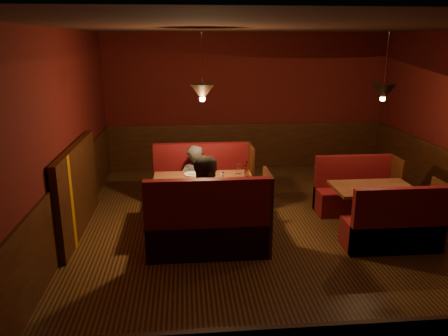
{
  "coord_description": "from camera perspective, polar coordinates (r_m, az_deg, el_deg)",
  "views": [
    {
      "loc": [
        -1.34,
        -5.79,
        2.73
      ],
      "look_at": [
        -0.78,
        0.28,
        0.95
      ],
      "focal_mm": 35.0,
      "sensor_mm": 36.0,
      "label": 1
    }
  ],
  "objects": [
    {
      "name": "diner_a",
      "position": [
        7.04,
        -3.94,
        -0.15
      ],
      "size": [
        0.64,
        0.54,
        1.49
      ],
      "primitive_type": "imported",
      "rotation": [
        0.0,
        0.0,
        3.54
      ],
      "color": "#373737",
      "rests_on": "ground"
    },
    {
      "name": "main_table",
      "position": [
        6.44,
        -2.53,
        -3.0
      ],
      "size": [
        1.47,
        0.89,
        1.03
      ],
      "color": "#4E2816",
      "rests_on": "ground"
    },
    {
      "name": "main_bench_near",
      "position": [
        5.76,
        -1.92,
        -8.13
      ],
      "size": [
        1.62,
        0.58,
        1.1
      ],
      "color": "#4F1317",
      "rests_on": "ground"
    },
    {
      "name": "second_table",
      "position": [
        6.86,
        18.84,
        -3.7
      ],
      "size": [
        1.18,
        0.75,
        0.66
      ],
      "color": "#4E2816",
      "rests_on": "ground"
    },
    {
      "name": "second_bench_far",
      "position": [
        7.54,
        16.78,
        -3.3
      ],
      "size": [
        1.3,
        0.49,
        0.93
      ],
      "color": "#4F1317",
      "rests_on": "ground"
    },
    {
      "name": "diner_b",
      "position": [
        5.78,
        -1.99,
        -3.02
      ],
      "size": [
        0.81,
        0.63,
        1.65
      ],
      "primitive_type": "imported",
      "rotation": [
        0.0,
        0.0,
        0.01
      ],
      "color": "#2C2820",
      "rests_on": "ground"
    },
    {
      "name": "second_bench_near",
      "position": [
        6.35,
        21.43,
        -7.47
      ],
      "size": [
        1.3,
        0.49,
        0.93
      ],
      "color": "#4F1317",
      "rests_on": "ground"
    },
    {
      "name": "main_bench_far",
      "position": [
        7.31,
        -2.69,
        -2.75
      ],
      "size": [
        1.62,
        0.58,
        1.1
      ],
      "color": "#4F1317",
      "rests_on": "ground"
    },
    {
      "name": "room",
      "position": [
        6.16,
        4.87,
        0.4
      ],
      "size": [
        6.02,
        7.02,
        2.92
      ],
      "color": "#311B0A",
      "rests_on": "ground"
    }
  ]
}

